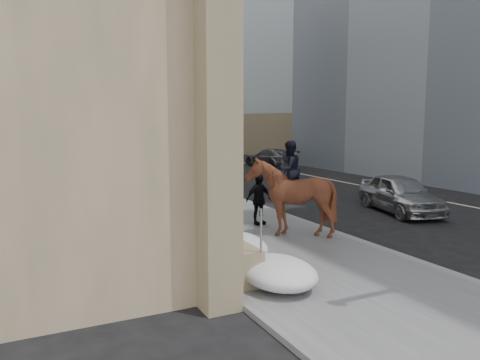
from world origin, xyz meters
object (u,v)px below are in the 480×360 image
mounted_horse_left (206,185)px  car_silver (400,194)px  car_grey (271,158)px  mounted_horse_right (290,194)px  pedestrian (259,200)px

mounted_horse_left → car_silver: size_ratio=0.63×
car_silver → car_grey: car_silver is taller
mounted_horse_right → car_silver: bearing=-177.9°
mounted_horse_left → mounted_horse_right: 3.98m
mounted_horse_left → car_silver: bearing=160.8°
mounted_horse_left → pedestrian: (0.98, -2.12, -0.28)m
mounted_horse_right → car_silver: mounted_horse_right is taller
pedestrian → car_silver: bearing=-9.7°
mounted_horse_left → car_grey: mounted_horse_left is taller
mounted_horse_right → pedestrian: size_ratio=1.70×
car_silver → car_grey: 16.89m
car_grey → mounted_horse_right: bearing=54.5°
mounted_horse_right → car_silver: (5.91, 1.53, -0.63)m
mounted_horse_left → car_silver: mounted_horse_left is taller
mounted_horse_right → pedestrian: mounted_horse_right is taller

